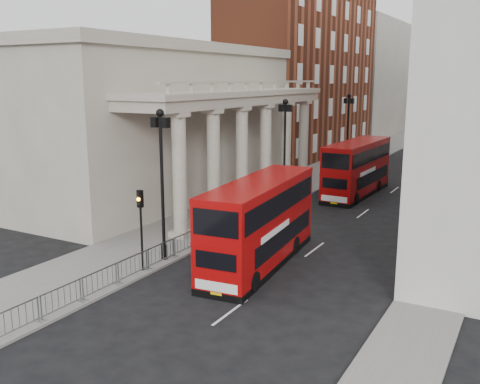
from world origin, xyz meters
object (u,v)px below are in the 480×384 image
(lamp_post_mid, at_px, (285,144))
(pedestrian_a, at_px, (212,208))
(monument_column, at_px, (480,45))
(lamp_post_north, at_px, (348,128))
(pedestrian_c, at_px, (273,184))
(bus_near, at_px, (260,221))
(traffic_light, at_px, (141,215))
(lamp_post_south, at_px, (162,175))
(pedestrian_b, at_px, (203,205))
(bus_far, at_px, (357,167))

(lamp_post_mid, xyz_separation_m, pedestrian_a, (-2.36, -7.25, -4.02))
(monument_column, bearing_deg, lamp_post_north, -96.72)
(pedestrian_c, bearing_deg, bus_near, -52.70)
(traffic_light, bearing_deg, lamp_post_north, 90.17)
(lamp_post_south, bearing_deg, pedestrian_c, 96.95)
(monument_column, relative_size, pedestrian_b, 34.52)
(pedestrian_a, bearing_deg, lamp_post_north, 77.68)
(monument_column, xyz_separation_m, lamp_post_mid, (-6.60, -72.00, -11.07))
(lamp_post_north, relative_size, pedestrian_a, 5.37)
(bus_near, bearing_deg, lamp_post_mid, 104.14)
(lamp_post_mid, height_order, bus_far, lamp_post_mid)
(lamp_post_mid, distance_m, lamp_post_north, 16.00)
(pedestrian_a, relative_size, pedestrian_c, 0.95)
(pedestrian_a, xyz_separation_m, pedestrian_b, (-1.11, 0.49, 0.01))
(lamp_post_south, relative_size, lamp_post_north, 1.00)
(lamp_post_south, height_order, lamp_post_north, same)
(pedestrian_a, bearing_deg, monument_column, 77.02)
(monument_column, relative_size, lamp_post_south, 6.51)
(lamp_post_north, relative_size, traffic_light, 1.93)
(pedestrian_a, bearing_deg, pedestrian_b, 149.73)
(monument_column, distance_m, pedestrian_b, 80.82)
(bus_near, distance_m, pedestrian_c, 18.26)
(lamp_post_south, height_order, pedestrian_b, lamp_post_south)
(lamp_post_south, xyz_separation_m, pedestrian_b, (-3.46, 9.24, -4.01))
(lamp_post_south, height_order, bus_near, lamp_post_south)
(lamp_post_south, relative_size, pedestrian_b, 5.30)
(traffic_light, xyz_separation_m, bus_near, (4.80, 4.15, -0.66))
(traffic_light, bearing_deg, bus_far, 80.62)
(lamp_post_south, relative_size, pedestrian_a, 5.37)
(monument_column, bearing_deg, traffic_light, -94.13)
(traffic_light, bearing_deg, pedestrian_b, 107.58)
(bus_far, bearing_deg, lamp_post_mid, -121.80)
(lamp_post_north, bearing_deg, lamp_post_mid, -90.00)
(monument_column, bearing_deg, pedestrian_a, -96.45)
(lamp_post_north, xyz_separation_m, bus_far, (4.11, -9.74, -2.46))
(bus_far, xyz_separation_m, pedestrian_a, (-6.47, -13.51, -1.55))
(traffic_light, bearing_deg, bus_near, 40.86)
(lamp_post_south, distance_m, pedestrian_b, 10.65)
(traffic_light, height_order, pedestrian_b, traffic_light)
(pedestrian_b, bearing_deg, lamp_post_mid, -114.41)
(traffic_light, distance_m, pedestrian_b, 12.01)
(bus_near, height_order, pedestrian_a, bus_near)
(lamp_post_south, bearing_deg, monument_column, 85.71)
(lamp_post_north, relative_size, bus_near, 0.75)
(lamp_post_south, distance_m, pedestrian_a, 9.91)
(lamp_post_mid, bearing_deg, lamp_post_south, -90.00)
(lamp_post_north, bearing_deg, lamp_post_south, -90.00)
(monument_column, bearing_deg, pedestrian_c, -97.33)
(monument_column, relative_size, traffic_light, 12.60)
(bus_far, xyz_separation_m, pedestrian_c, (-6.41, -3.41, -1.51))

